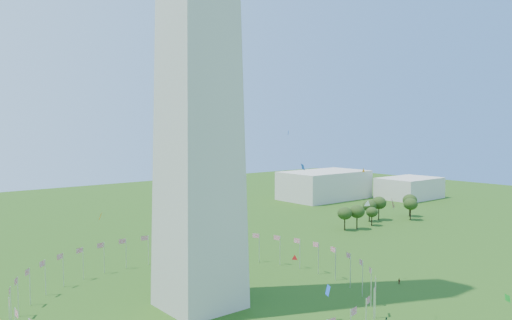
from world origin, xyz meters
The scene contains 5 objects.
flag_ring centered at (0.00, 50.00, 4.50)m, with size 80.24×80.24×9.00m.
gov_building_east_a centered at (150.00, 150.00, 8.00)m, with size 50.00×30.00×16.00m, color beige.
gov_building_east_b centered at (190.00, 120.00, 6.00)m, with size 35.00×25.00×12.00m, color beige.
kites_aloft centered at (13.35, 24.76, 20.51)m, with size 114.03×84.03×37.07m.
tree_line_east centered at (116.01, 85.37, 4.85)m, with size 53.41×15.56×10.39m.
Camera 1 is at (-62.17, -46.74, 42.21)m, focal length 35.00 mm.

